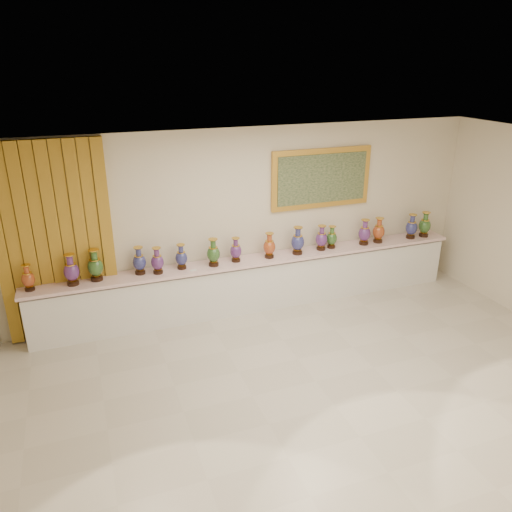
# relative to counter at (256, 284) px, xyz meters

# --- Properties ---
(ground) EXTENTS (8.00, 8.00, 0.00)m
(ground) POSITION_rel_counter_xyz_m (0.00, -2.27, -0.44)
(ground) COLOR beige
(ground) RESTS_ON ground
(room) EXTENTS (8.00, 8.00, 8.00)m
(room) POSITION_rel_counter_xyz_m (-2.35, 0.17, 1.16)
(room) COLOR beige
(room) RESTS_ON ground
(counter) EXTENTS (7.28, 0.48, 0.90)m
(counter) POSITION_rel_counter_xyz_m (0.00, 0.00, 0.00)
(counter) COLOR white
(counter) RESTS_ON ground
(vase_0) EXTENTS (0.22, 0.22, 0.39)m
(vase_0) POSITION_rel_counter_xyz_m (-3.45, -0.03, 0.64)
(vase_0) COLOR black
(vase_0) RESTS_ON counter
(vase_1) EXTENTS (0.28, 0.28, 0.48)m
(vase_1) POSITION_rel_counter_xyz_m (-2.87, -0.04, 0.68)
(vase_1) COLOR black
(vase_1) RESTS_ON counter
(vase_2) EXTENTS (0.29, 0.29, 0.49)m
(vase_2) POSITION_rel_counter_xyz_m (-2.53, 0.00, 0.68)
(vase_2) COLOR black
(vase_2) RESTS_ON counter
(vase_3) EXTENTS (0.21, 0.21, 0.44)m
(vase_3) POSITION_rel_counter_xyz_m (-1.89, 0.02, 0.66)
(vase_3) COLOR black
(vase_3) RESTS_ON counter
(vase_4) EXTENTS (0.21, 0.21, 0.42)m
(vase_4) POSITION_rel_counter_xyz_m (-1.63, -0.05, 0.65)
(vase_4) COLOR black
(vase_4) RESTS_ON counter
(vase_5) EXTENTS (0.21, 0.21, 0.40)m
(vase_5) POSITION_rel_counter_xyz_m (-1.25, 0.00, 0.64)
(vase_5) COLOR black
(vase_5) RESTS_ON counter
(vase_6) EXTENTS (0.27, 0.27, 0.45)m
(vase_6) POSITION_rel_counter_xyz_m (-0.74, -0.06, 0.67)
(vase_6) COLOR black
(vase_6) RESTS_ON counter
(vase_7) EXTENTS (0.21, 0.21, 0.40)m
(vase_7) POSITION_rel_counter_xyz_m (-0.36, -0.01, 0.64)
(vase_7) COLOR black
(vase_7) RESTS_ON counter
(vase_8) EXTENTS (0.26, 0.26, 0.43)m
(vase_8) POSITION_rel_counter_xyz_m (0.21, -0.05, 0.66)
(vase_8) COLOR black
(vase_8) RESTS_ON counter
(vase_9) EXTENTS (0.28, 0.28, 0.48)m
(vase_9) POSITION_rel_counter_xyz_m (0.72, -0.06, 0.68)
(vase_9) COLOR black
(vase_9) RESTS_ON counter
(vase_10) EXTENTS (0.26, 0.26, 0.44)m
(vase_10) POSITION_rel_counter_xyz_m (1.19, -0.02, 0.66)
(vase_10) COLOR black
(vase_10) RESTS_ON counter
(vase_11) EXTENTS (0.19, 0.19, 0.40)m
(vase_11) POSITION_rel_counter_xyz_m (1.40, 0.00, 0.64)
(vase_11) COLOR black
(vase_11) RESTS_ON counter
(vase_12) EXTENTS (0.26, 0.26, 0.46)m
(vase_12) POSITION_rel_counter_xyz_m (2.02, -0.04, 0.67)
(vase_12) COLOR black
(vase_12) RESTS_ON counter
(vase_13) EXTENTS (0.23, 0.23, 0.45)m
(vase_13) POSITION_rel_counter_xyz_m (2.32, -0.03, 0.67)
(vase_13) COLOR black
(vase_13) RESTS_ON counter
(vase_14) EXTENTS (0.26, 0.26, 0.45)m
(vase_14) POSITION_rel_counter_xyz_m (3.00, -0.05, 0.67)
(vase_14) COLOR black
(vase_14) RESTS_ON counter
(vase_15) EXTENTS (0.29, 0.29, 0.47)m
(vase_15) POSITION_rel_counter_xyz_m (3.29, -0.06, 0.67)
(vase_15) COLOR black
(vase_15) RESTS_ON counter
(label_card) EXTENTS (0.10, 0.06, 0.00)m
(label_card) POSITION_rel_counter_xyz_m (-1.10, -0.14, 0.47)
(label_card) COLOR white
(label_card) RESTS_ON counter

